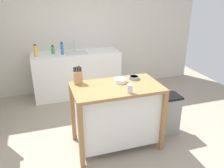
{
  "coord_description": "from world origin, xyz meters",
  "views": [
    {
      "loc": [
        -0.98,
        -2.57,
        2.07
      ],
      "look_at": [
        -0.07,
        0.24,
        0.86
      ],
      "focal_mm": 36.87,
      "sensor_mm": 36.0,
      "label": 1
    }
  ],
  "objects": [
    {
      "name": "ground_plane",
      "position": [
        0.0,
        0.0,
        0.0
      ],
      "size": [
        6.11,
        6.11,
        0.0
      ],
      "primitive_type": "plane",
      "color": "gray",
      "rests_on": "ground"
    },
    {
      "name": "wall_back",
      "position": [
        0.0,
        2.29,
        1.3
      ],
      "size": [
        5.11,
        0.1,
        2.6
      ],
      "primitive_type": "cube",
      "color": "beige",
      "rests_on": "ground"
    },
    {
      "name": "kitchen_island",
      "position": [
        -0.07,
        0.04,
        0.51
      ],
      "size": [
        1.17,
        0.67,
        0.91
      ],
      "color": "#9E7042",
      "rests_on": "ground"
    },
    {
      "name": "knife_block",
      "position": [
        -0.53,
        0.27,
        1.0
      ],
      "size": [
        0.11,
        0.09,
        0.25
      ],
      "color": "tan",
      "rests_on": "kitchen_island"
    },
    {
      "name": "sink_counter",
      "position": [
        -0.28,
        1.94,
        0.46
      ],
      "size": [
        1.74,
        0.6,
        0.91
      ],
      "color": "white",
      "rests_on": "ground"
    },
    {
      "name": "drinking_cup",
      "position": [
        0.01,
        -0.22,
        0.97
      ],
      "size": [
        0.07,
        0.07,
        0.11
      ],
      "color": "silver",
      "rests_on": "kitchen_island"
    },
    {
      "name": "bottle_spray_cleaner",
      "position": [
        -1.04,
        1.87,
        1.02
      ],
      "size": [
        0.06,
        0.06,
        0.23
      ],
      "color": "yellow",
      "rests_on": "sink_counter"
    },
    {
      "name": "bottle_dish_soap",
      "position": [
        -0.55,
        1.88,
        1.02
      ],
      "size": [
        0.06,
        0.06,
        0.24
      ],
      "color": "blue",
      "rests_on": "sink_counter"
    },
    {
      "name": "bowl_ceramic_small",
      "position": [
        0.02,
        0.14,
        0.94
      ],
      "size": [
        0.17,
        0.17,
        0.06
      ],
      "color": "silver",
      "rests_on": "kitchen_island"
    },
    {
      "name": "bowl_stoneware_deep",
      "position": [
        0.24,
        0.2,
        0.93
      ],
      "size": [
        0.15,
        0.15,
        0.04
      ],
      "color": "gray",
      "rests_on": "kitchen_island"
    },
    {
      "name": "bottle_hand_soap",
      "position": [
        -0.72,
        1.97,
        0.99
      ],
      "size": [
        0.06,
        0.06,
        0.17
      ],
      "color": "green",
      "rests_on": "sink_counter"
    },
    {
      "name": "trash_bin",
      "position": [
        0.76,
        0.09,
        0.32
      ],
      "size": [
        0.36,
        0.28,
        0.63
      ],
      "color": "gray",
      "rests_on": "ground"
    },
    {
      "name": "sink_faucet",
      "position": [
        -0.28,
        2.08,
        1.02
      ],
      "size": [
        0.02,
        0.02,
        0.22
      ],
      "color": "#B7BCC1",
      "rests_on": "sink_counter"
    }
  ]
}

